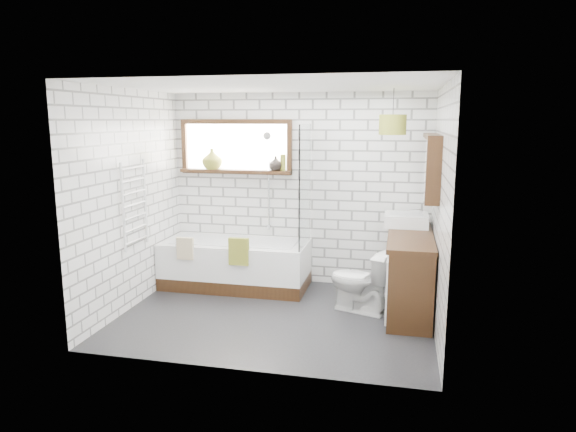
% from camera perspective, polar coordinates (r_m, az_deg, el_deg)
% --- Properties ---
extents(floor, '(3.40, 2.60, 0.01)m').
position_cam_1_polar(floor, '(5.85, -1.37, -11.03)').
color(floor, black).
rests_on(floor, ground).
extents(ceiling, '(3.40, 2.60, 0.01)m').
position_cam_1_polar(ceiling, '(5.44, -1.49, 14.34)').
color(ceiling, white).
rests_on(ceiling, ground).
extents(wall_back, '(3.40, 0.01, 2.50)m').
position_cam_1_polar(wall_back, '(6.77, 1.23, 2.96)').
color(wall_back, white).
rests_on(wall_back, ground).
extents(wall_front, '(3.40, 0.01, 2.50)m').
position_cam_1_polar(wall_front, '(4.27, -5.63, -1.61)').
color(wall_front, white).
rests_on(wall_front, ground).
extents(wall_left, '(0.01, 2.60, 2.50)m').
position_cam_1_polar(wall_left, '(6.14, -17.07, 1.70)').
color(wall_left, white).
rests_on(wall_left, ground).
extents(wall_right, '(0.01, 2.60, 2.50)m').
position_cam_1_polar(wall_right, '(5.36, 16.55, 0.50)').
color(wall_right, white).
rests_on(wall_right, ground).
extents(window, '(1.52, 0.16, 0.68)m').
position_cam_1_polar(window, '(6.89, -5.84, 7.64)').
color(window, black).
rests_on(window, wall_back).
extents(towel_radiator, '(0.06, 0.52, 1.00)m').
position_cam_1_polar(towel_radiator, '(6.12, -16.68, 1.23)').
color(towel_radiator, white).
rests_on(towel_radiator, wall_left).
extents(mirror_cabinet, '(0.16, 1.20, 0.70)m').
position_cam_1_polar(mirror_cabinet, '(5.90, 15.54, 5.36)').
color(mirror_cabinet, black).
rests_on(mirror_cabinet, wall_right).
extents(shower_riser, '(0.02, 0.02, 1.30)m').
position_cam_1_polar(shower_riser, '(6.80, -2.16, 3.84)').
color(shower_riser, silver).
rests_on(shower_riser, wall_back).
extents(bathtub, '(1.87, 0.82, 0.60)m').
position_cam_1_polar(bathtub, '(6.76, -5.83, -5.32)').
color(bathtub, white).
rests_on(bathtub, floor).
extents(shower_screen, '(0.02, 0.72, 1.50)m').
position_cam_1_polar(shower_screen, '(6.32, 1.90, 3.37)').
color(shower_screen, white).
rests_on(shower_screen, bathtub).
extents(towel_green, '(0.24, 0.07, 0.33)m').
position_cam_1_polar(towel_green, '(6.25, -5.48, -3.95)').
color(towel_green, olive).
rests_on(towel_green, bathtub).
extents(towel_beige, '(0.21, 0.05, 0.28)m').
position_cam_1_polar(towel_beige, '(6.49, -11.35, -3.56)').
color(towel_beige, tan).
rests_on(towel_beige, bathtub).
extents(vanity, '(0.50, 1.55, 0.89)m').
position_cam_1_polar(vanity, '(6.04, 13.39, -6.11)').
color(vanity, black).
rests_on(vanity, floor).
extents(basin, '(0.51, 0.45, 0.15)m').
position_cam_1_polar(basin, '(6.36, 13.00, -0.43)').
color(basin, white).
rests_on(basin, vanity).
extents(tap, '(0.03, 0.03, 0.16)m').
position_cam_1_polar(tap, '(6.35, 14.46, 0.02)').
color(tap, silver).
rests_on(tap, vanity).
extents(toilet, '(0.60, 0.79, 0.72)m').
position_cam_1_polar(toilet, '(5.91, 8.00, -7.15)').
color(toilet, white).
rests_on(toilet, floor).
extents(vase_olive, '(0.31, 0.31, 0.28)m').
position_cam_1_polar(vase_olive, '(6.98, -8.44, 6.13)').
color(vase_olive, olive).
rests_on(vase_olive, window).
extents(vase_dark, '(0.22, 0.22, 0.19)m').
position_cam_1_polar(vase_dark, '(6.72, -1.39, 5.70)').
color(vase_dark, black).
rests_on(vase_dark, window).
extents(bottle, '(0.09, 0.09, 0.21)m').
position_cam_1_polar(bottle, '(6.70, -0.57, 5.78)').
color(bottle, olive).
rests_on(bottle, window).
extents(pendant, '(0.30, 0.30, 0.22)m').
position_cam_1_polar(pendant, '(5.96, 11.55, 9.91)').
color(pendant, olive).
rests_on(pendant, ceiling).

